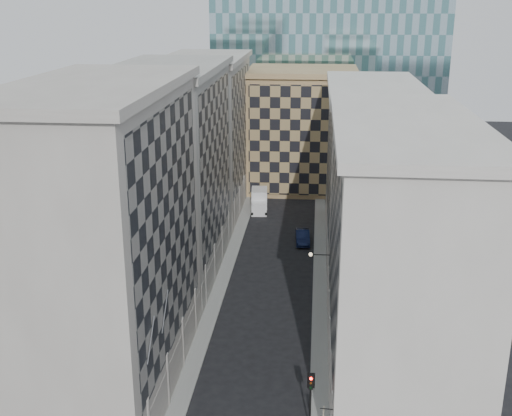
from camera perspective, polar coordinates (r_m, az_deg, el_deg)
The scene contains 15 objects.
sidewalk_west at distance 69.17m, azimuth -3.09°, elevation -6.67°, with size 1.50×100.00×0.15m, color gray.
sidewalk_east at distance 68.50m, azimuth 5.70°, elevation -7.00°, with size 1.50×100.00×0.15m, color gray.
bldg_left_a at distance 48.84m, azimuth -13.18°, elevation -3.07°, with size 10.80×22.80×23.70m.
bldg_left_b at distance 69.13m, azimuth -7.50°, elevation 3.12°, with size 10.80×22.80×22.70m.
bldg_left_c at distance 90.23m, azimuth -4.42°, elevation 6.45°, with size 10.80×22.80×21.70m.
bldg_right_a at distance 51.05m, azimuth 12.38°, elevation -3.87°, with size 10.80×26.80×20.70m.
bldg_right_b at distance 76.76m, azimuth 10.16°, elevation 3.36°, with size 10.80×28.80×19.70m.
tan_block at distance 101.87m, azimuth 4.05°, elevation 7.01°, with size 16.80×14.80×18.80m.
church_tower at distance 114.12m, azimuth 3.42°, elevation 17.08°, with size 7.20×7.20×51.50m.
flagpoles_left at distance 44.71m, azimuth -8.68°, elevation -10.24°, with size 0.10×6.33×2.33m.
bracket_lamp at distance 60.53m, azimuth 5.05°, elevation -4.14°, with size 1.98×0.36×0.36m.
traffic_light at distance 46.44m, azimuth 4.89°, elevation -15.77°, with size 0.54×0.46×4.31m.
box_truck at distance 91.87m, azimuth 0.30°, elevation 0.57°, with size 2.62×5.59×2.98m.
dark_car at distance 80.12m, azimuth 4.16°, elevation -2.56°, with size 1.67×4.80×1.58m, color #10193C.
shop_sign at distance 43.22m, azimuth 6.04°, elevation -17.76°, with size 0.86×0.76×0.84m.
Camera 1 is at (4.43, -32.02, 29.15)m, focal length 45.00 mm.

